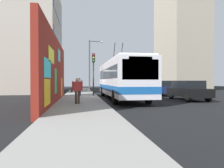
# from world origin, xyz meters

# --- Properties ---
(ground_plane) EXTENTS (80.00, 80.00, 0.00)m
(ground_plane) POSITION_xyz_m (0.00, 0.00, 0.00)
(ground_plane) COLOR black
(sidewalk_slab) EXTENTS (48.00, 3.20, 0.15)m
(sidewalk_slab) POSITION_xyz_m (0.00, 1.60, 0.07)
(sidewalk_slab) COLOR gray
(sidewalk_slab) RESTS_ON ground_plane
(graffiti_wall) EXTENTS (13.07, 0.32, 4.51)m
(graffiti_wall) POSITION_xyz_m (-4.48, 3.35, 2.25)
(graffiti_wall) COLOR maroon
(graffiti_wall) RESTS_ON ground_plane
(building_far_left) EXTENTS (12.38, 9.16, 14.18)m
(building_far_left) POSITION_xyz_m (11.17, 9.20, 7.09)
(building_far_left) COLOR #B2A899
(building_far_left) RESTS_ON ground_plane
(building_far_right) EXTENTS (10.61, 6.61, 18.99)m
(building_far_right) POSITION_xyz_m (17.87, -17.00, 9.49)
(building_far_right) COLOR #9E937F
(building_far_right) RESTS_ON ground_plane
(city_bus) EXTENTS (11.51, 2.58, 4.97)m
(city_bus) POSITION_xyz_m (-1.89, -1.80, 1.78)
(city_bus) COLOR silver
(city_bus) RESTS_ON ground_plane
(parked_car_black) EXTENTS (4.33, 1.84, 1.58)m
(parked_car_black) POSITION_xyz_m (-3.43, -7.00, 0.83)
(parked_car_black) COLOR black
(parked_car_black) RESTS_ON ground_plane
(parked_car_navy) EXTENTS (4.51, 1.73, 1.58)m
(parked_car_navy) POSITION_xyz_m (2.43, -7.00, 0.83)
(parked_car_navy) COLOR navy
(parked_car_navy) RESTS_ON ground_plane
(parked_car_red) EXTENTS (4.84, 1.78, 1.58)m
(parked_car_red) POSITION_xyz_m (8.18, -7.00, 0.84)
(parked_car_red) COLOR #B21E19
(parked_car_red) RESTS_ON ground_plane
(pedestrian_midblock) EXTENTS (0.23, 0.68, 1.71)m
(pedestrian_midblock) POSITION_xyz_m (1.50, 1.70, 1.16)
(pedestrian_midblock) COLOR #1E1E2D
(pedestrian_midblock) RESTS_ON sidewalk_slab
(pedestrian_near_wall) EXTENTS (0.22, 0.72, 1.58)m
(pedestrian_near_wall) POSITION_xyz_m (-6.22, 1.81, 1.07)
(pedestrian_near_wall) COLOR #3F3326
(pedestrian_near_wall) RESTS_ON sidewalk_slab
(traffic_light) EXTENTS (0.49, 0.28, 4.06)m
(traffic_light) POSITION_xyz_m (0.97, 0.35, 2.89)
(traffic_light) COLOR #2D382D
(traffic_light) RESTS_ON sidewalk_slab
(street_lamp) EXTENTS (0.44, 1.80, 6.54)m
(street_lamp) POSITION_xyz_m (7.32, 0.25, 3.91)
(street_lamp) COLOR #4C4C51
(street_lamp) RESTS_ON sidewalk_slab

